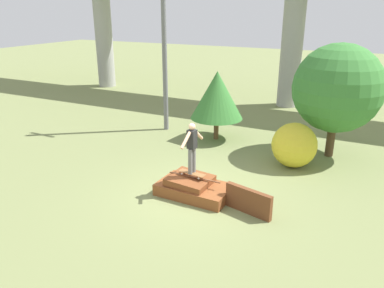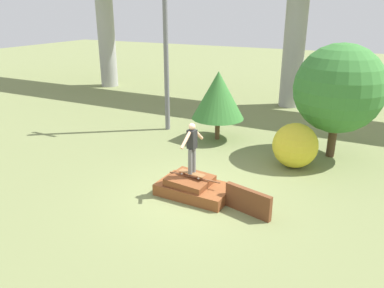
{
  "view_description": "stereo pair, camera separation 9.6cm",
  "coord_description": "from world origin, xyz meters",
  "px_view_note": "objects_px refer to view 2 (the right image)",
  "views": [
    {
      "loc": [
        4.15,
        -8.54,
        5.03
      ],
      "look_at": [
        -0.09,
        0.03,
        1.52
      ],
      "focal_mm": 35.0,
      "sensor_mm": 36.0,
      "label": 1
    },
    {
      "loc": [
        4.24,
        -8.49,
        5.03
      ],
      "look_at": [
        -0.09,
        0.03,
        1.52
      ],
      "focal_mm": 35.0,
      "sensor_mm": 36.0,
      "label": 2
    }
  ],
  "objects_px": {
    "tree_behind_left": "(339,89)",
    "skateboard": "(192,173)",
    "utility_pole": "(166,33)",
    "tree_behind_right": "(218,95)",
    "bush_yellow_flowering": "(295,145)",
    "skater": "(192,145)"
  },
  "relations": [
    {
      "from": "bush_yellow_flowering",
      "to": "skateboard",
      "type": "bearing_deg",
      "value": -123.09
    },
    {
      "from": "skateboard",
      "to": "tree_behind_right",
      "type": "distance_m",
      "value": 4.98
    },
    {
      "from": "skater",
      "to": "skateboard",
      "type": "bearing_deg",
      "value": 153.43
    },
    {
      "from": "tree_behind_left",
      "to": "tree_behind_right",
      "type": "xyz_separation_m",
      "value": [
        -4.34,
        -0.12,
        -0.64
      ]
    },
    {
      "from": "skateboard",
      "to": "bush_yellow_flowering",
      "type": "height_order",
      "value": "bush_yellow_flowering"
    },
    {
      "from": "skateboard",
      "to": "tree_behind_left",
      "type": "height_order",
      "value": "tree_behind_left"
    },
    {
      "from": "skateboard",
      "to": "utility_pole",
      "type": "xyz_separation_m",
      "value": [
        -3.67,
        4.9,
        3.38
      ]
    },
    {
      "from": "utility_pole",
      "to": "tree_behind_left",
      "type": "relative_size",
      "value": 1.97
    },
    {
      "from": "tree_behind_left",
      "to": "skateboard",
      "type": "bearing_deg",
      "value": -122.89
    },
    {
      "from": "utility_pole",
      "to": "tree_behind_left",
      "type": "height_order",
      "value": "utility_pole"
    },
    {
      "from": "bush_yellow_flowering",
      "to": "tree_behind_right",
      "type": "bearing_deg",
      "value": 157.47
    },
    {
      "from": "tree_behind_right",
      "to": "skateboard",
      "type": "bearing_deg",
      "value": -75.27
    },
    {
      "from": "skater",
      "to": "bush_yellow_flowering",
      "type": "distance_m",
      "value": 3.99
    },
    {
      "from": "tree_behind_right",
      "to": "bush_yellow_flowering",
      "type": "bearing_deg",
      "value": -22.53
    },
    {
      "from": "skater",
      "to": "utility_pole",
      "type": "height_order",
      "value": "utility_pole"
    },
    {
      "from": "utility_pole",
      "to": "tree_behind_right",
      "type": "relative_size",
      "value": 2.85
    },
    {
      "from": "bush_yellow_flowering",
      "to": "utility_pole",
      "type": "bearing_deg",
      "value": 164.51
    },
    {
      "from": "skateboard",
      "to": "tree_behind_left",
      "type": "bearing_deg",
      "value": 57.11
    },
    {
      "from": "tree_behind_right",
      "to": "skater",
      "type": "bearing_deg",
      "value": -75.27
    },
    {
      "from": "skateboard",
      "to": "utility_pole",
      "type": "relative_size",
      "value": 0.11
    },
    {
      "from": "utility_pole",
      "to": "bush_yellow_flowering",
      "type": "height_order",
      "value": "utility_pole"
    },
    {
      "from": "skater",
      "to": "tree_behind_right",
      "type": "xyz_separation_m",
      "value": [
        -1.23,
        4.69,
        0.32
      ]
    }
  ]
}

